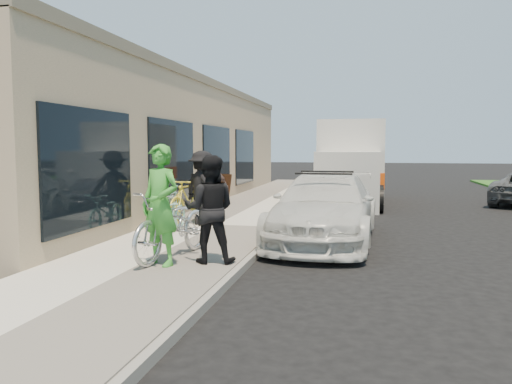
{
  "coord_description": "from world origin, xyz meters",
  "views": [
    {
      "loc": [
        1.46,
        -8.32,
        1.98
      ],
      "look_at": [
        -0.79,
        1.93,
        1.05
      ],
      "focal_mm": 35.0,
      "sensor_mm": 36.0,
      "label": 1
    }
  ],
  "objects_px": {
    "sandwich_board": "(219,189)",
    "sedan_silver": "(334,196)",
    "moving_truck": "(352,167)",
    "tandem_bike": "(174,224)",
    "bike_rack": "(155,206)",
    "woman_rider": "(160,205)",
    "man_standing": "(210,209)",
    "cruiser_bike_c": "(189,200)",
    "bystander_a": "(202,188)",
    "sedan_white": "(325,208)",
    "cruiser_bike_b": "(170,213)",
    "bystander_b": "(211,188)",
    "cruiser_bike_a": "(172,205)"
  },
  "relations": [
    {
      "from": "tandem_bike",
      "to": "sedan_silver",
      "type": "bearing_deg",
      "value": 84.68
    },
    {
      "from": "sedan_silver",
      "to": "tandem_bike",
      "type": "relative_size",
      "value": 1.44
    },
    {
      "from": "moving_truck",
      "to": "cruiser_bike_c",
      "type": "distance_m",
      "value": 7.91
    },
    {
      "from": "sedan_silver",
      "to": "cruiser_bike_c",
      "type": "height_order",
      "value": "cruiser_bike_c"
    },
    {
      "from": "bike_rack",
      "to": "tandem_bike",
      "type": "bearing_deg",
      "value": -60.34
    },
    {
      "from": "sandwich_board",
      "to": "bystander_a",
      "type": "xyz_separation_m",
      "value": [
        0.85,
        -4.16,
        0.38
      ]
    },
    {
      "from": "bystander_b",
      "to": "bystander_a",
      "type": "bearing_deg",
      "value": -90.21
    },
    {
      "from": "bike_rack",
      "to": "bystander_b",
      "type": "relative_size",
      "value": 0.56
    },
    {
      "from": "sandwich_board",
      "to": "cruiser_bike_b",
      "type": "height_order",
      "value": "sandwich_board"
    },
    {
      "from": "tandem_bike",
      "to": "bystander_a",
      "type": "distance_m",
      "value": 3.58
    },
    {
      "from": "tandem_bike",
      "to": "cruiser_bike_a",
      "type": "height_order",
      "value": "tandem_bike"
    },
    {
      "from": "sedan_white",
      "to": "sedan_silver",
      "type": "distance_m",
      "value": 4.53
    },
    {
      "from": "woman_rider",
      "to": "man_standing",
      "type": "distance_m",
      "value": 0.78
    },
    {
      "from": "moving_truck",
      "to": "cruiser_bike_b",
      "type": "xyz_separation_m",
      "value": [
        -3.66,
        -8.29,
        -0.74
      ]
    },
    {
      "from": "woman_rider",
      "to": "bystander_a",
      "type": "bearing_deg",
      "value": 119.11
    },
    {
      "from": "man_standing",
      "to": "cruiser_bike_c",
      "type": "height_order",
      "value": "man_standing"
    },
    {
      "from": "moving_truck",
      "to": "cruiser_bike_c",
      "type": "bearing_deg",
      "value": -116.7
    },
    {
      "from": "sedan_white",
      "to": "tandem_bike",
      "type": "xyz_separation_m",
      "value": [
        -2.28,
        -2.8,
        -0.01
      ]
    },
    {
      "from": "sedan_white",
      "to": "moving_truck",
      "type": "height_order",
      "value": "moving_truck"
    },
    {
      "from": "tandem_bike",
      "to": "bike_rack",
      "type": "bearing_deg",
      "value": 131.0
    },
    {
      "from": "sedan_silver",
      "to": "moving_truck",
      "type": "height_order",
      "value": "moving_truck"
    },
    {
      "from": "woman_rider",
      "to": "man_standing",
      "type": "xyz_separation_m",
      "value": [
        0.69,
        0.34,
        -0.09
      ]
    },
    {
      "from": "tandem_bike",
      "to": "cruiser_bike_b",
      "type": "bearing_deg",
      "value": 124.72
    },
    {
      "from": "man_standing",
      "to": "cruiser_bike_a",
      "type": "height_order",
      "value": "man_standing"
    },
    {
      "from": "sedan_silver",
      "to": "bystander_a",
      "type": "distance_m",
      "value": 4.8
    },
    {
      "from": "moving_truck",
      "to": "cruiser_bike_c",
      "type": "height_order",
      "value": "moving_truck"
    },
    {
      "from": "moving_truck",
      "to": "cruiser_bike_a",
      "type": "height_order",
      "value": "moving_truck"
    },
    {
      "from": "sedan_silver",
      "to": "woman_rider",
      "type": "distance_m",
      "value": 8.15
    },
    {
      "from": "cruiser_bike_c",
      "to": "bystander_a",
      "type": "distance_m",
      "value": 0.59
    },
    {
      "from": "moving_truck",
      "to": "bike_rack",
      "type": "bearing_deg",
      "value": -115.92
    },
    {
      "from": "sedan_white",
      "to": "sedan_silver",
      "type": "height_order",
      "value": "sedan_white"
    },
    {
      "from": "woman_rider",
      "to": "sedan_white",
      "type": "bearing_deg",
      "value": 75.11
    },
    {
      "from": "cruiser_bike_b",
      "to": "bystander_a",
      "type": "xyz_separation_m",
      "value": [
        0.37,
        1.08,
        0.47
      ]
    },
    {
      "from": "sandwich_board",
      "to": "bystander_b",
      "type": "distance_m",
      "value": 3.11
    },
    {
      "from": "bike_rack",
      "to": "man_standing",
      "type": "xyz_separation_m",
      "value": [
        2.21,
        -2.85,
        0.32
      ]
    },
    {
      "from": "cruiser_bike_b",
      "to": "cruiser_bike_a",
      "type": "bearing_deg",
      "value": 112.95
    },
    {
      "from": "woman_rider",
      "to": "man_standing",
      "type": "relative_size",
      "value": 1.1
    },
    {
      "from": "moving_truck",
      "to": "woman_rider",
      "type": "xyz_separation_m",
      "value": [
        -2.63,
        -11.21,
        -0.21
      ]
    },
    {
      "from": "sandwich_board",
      "to": "tandem_bike",
      "type": "relative_size",
      "value": 0.45
    },
    {
      "from": "sedan_silver",
      "to": "man_standing",
      "type": "xyz_separation_m",
      "value": [
        -1.51,
        -7.49,
        0.48
      ]
    },
    {
      "from": "bike_rack",
      "to": "man_standing",
      "type": "bearing_deg",
      "value": -52.27
    },
    {
      "from": "cruiser_bike_a",
      "to": "tandem_bike",
      "type": "bearing_deg",
      "value": -69.88
    },
    {
      "from": "sandwich_board",
      "to": "sedan_silver",
      "type": "bearing_deg",
      "value": 17.76
    },
    {
      "from": "sedan_white",
      "to": "moving_truck",
      "type": "xyz_separation_m",
      "value": [
        0.34,
        7.91,
        0.59
      ]
    },
    {
      "from": "sandwich_board",
      "to": "moving_truck",
      "type": "height_order",
      "value": "moving_truck"
    },
    {
      "from": "moving_truck",
      "to": "tandem_bike",
      "type": "distance_m",
      "value": 11.03
    },
    {
      "from": "sandwich_board",
      "to": "cruiser_bike_c",
      "type": "relative_size",
      "value": 0.53
    },
    {
      "from": "sandwich_board",
      "to": "cruiser_bike_c",
      "type": "bearing_deg",
      "value": -60.74
    },
    {
      "from": "bike_rack",
      "to": "cruiser_bike_a",
      "type": "xyz_separation_m",
      "value": [
        0.04,
        0.94,
        -0.08
      ]
    },
    {
      "from": "cruiser_bike_b",
      "to": "cruiser_bike_c",
      "type": "distance_m",
      "value": 1.34
    }
  ]
}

